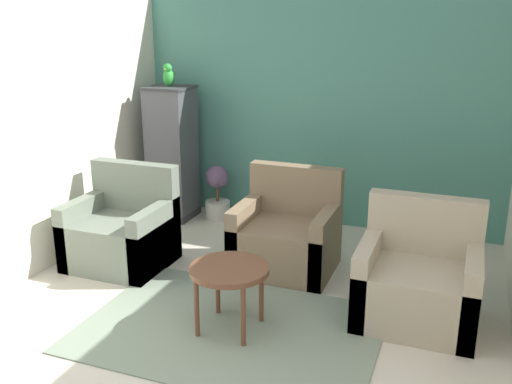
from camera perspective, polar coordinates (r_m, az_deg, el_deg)
wall_back_accent at (r=6.17m, az=6.34°, el=8.25°), size 4.05×0.06×2.53m
wall_left at (r=5.43m, az=-20.21°, el=6.06°), size 0.06×3.72×2.53m
area_rug at (r=4.33m, az=-2.60°, el=-13.48°), size 2.15×1.50×0.01m
coffee_table at (r=4.12m, az=-2.68°, el=-8.22°), size 0.58×0.58×0.51m
armchair_left at (r=5.41m, az=-13.24°, el=-4.02°), size 0.87×0.74×0.91m
armchair_right at (r=4.49m, az=15.87°, el=-8.78°), size 0.87×0.74×0.91m
armchair_middle at (r=5.17m, az=3.08°, el=-4.56°), size 0.87×0.74×0.91m
birdcage at (r=6.44m, az=-8.39°, el=3.84°), size 0.47×0.47×1.49m
parrot at (r=6.30m, az=-8.72°, el=11.43°), size 0.11×0.21×0.25m
potted_plant at (r=6.44m, az=-3.90°, el=0.08°), size 0.28×0.28×0.62m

